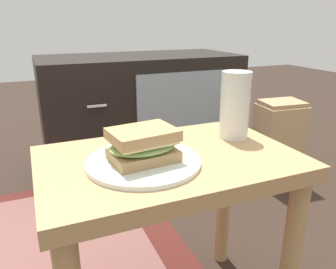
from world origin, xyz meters
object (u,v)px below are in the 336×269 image
(tv_cabinet, at_px, (141,113))
(sandwich_front, at_px, (143,145))
(paper_bag, at_px, (278,143))
(plate, at_px, (143,162))
(beer_glass, at_px, (235,107))

(tv_cabinet, relative_size, sandwich_front, 6.44)
(sandwich_front, height_order, paper_bag, sandwich_front)
(tv_cabinet, xyz_separation_m, paper_bag, (0.53, -0.42, -0.09))
(sandwich_front, bearing_deg, tv_cabinet, 71.94)
(tv_cabinet, xyz_separation_m, plate, (-0.32, -0.97, 0.17))
(tv_cabinet, height_order, beer_glass, beer_glass)
(tv_cabinet, distance_m, plate, 1.03)
(plate, height_order, sandwich_front, sandwich_front)
(plate, distance_m, sandwich_front, 0.04)
(plate, distance_m, beer_glass, 0.28)
(beer_glass, bearing_deg, paper_bag, 39.07)
(tv_cabinet, distance_m, paper_bag, 0.69)
(plate, height_order, beer_glass, beer_glass)
(tv_cabinet, xyz_separation_m, sandwich_front, (-0.32, -0.97, 0.21))
(tv_cabinet, bearing_deg, plate, -108.06)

